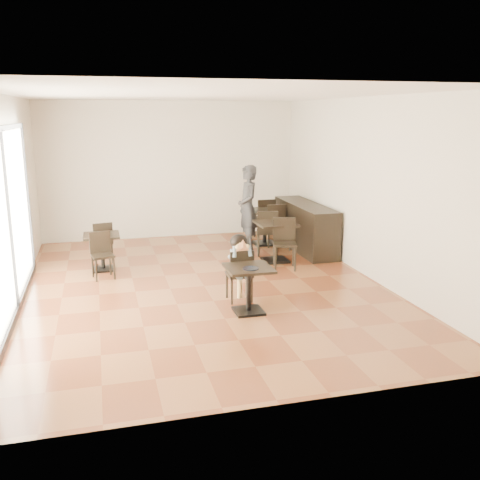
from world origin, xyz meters
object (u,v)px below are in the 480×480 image
object	(u,v)px
cafe_table_mid	(276,242)
chair_back_b	(279,228)
cafe_table_back	(265,227)
child_table	(249,290)
chair_back_a	(264,219)
chair_left_b	(103,256)
child_chair	(239,275)
cafe_table_left	(102,252)
chair_left_a	(102,242)
child	(239,268)
adult_patron	(248,208)
chair_mid_a	(267,232)
chair_mid_b	(285,244)

from	to	relation	value
cafe_table_mid	chair_back_b	bearing A→B (deg)	66.55
cafe_table_back	cafe_table_mid	bearing A→B (deg)	-98.77
child_table	chair_back_a	world-z (taller)	chair_back_a
child_table	chair_left_b	xyz separation A→B (m)	(-2.07, 2.31, 0.06)
child_chair	cafe_table_left	world-z (taller)	child_chair
chair_left_b	child_chair	bearing A→B (deg)	-51.42
chair_left_a	chair_left_b	xyz separation A→B (m)	(0.00, -1.10, 0.00)
chair_back_b	child	bearing A→B (deg)	-119.70
chair_back_b	cafe_table_left	bearing A→B (deg)	-170.49
adult_patron	chair_mid_a	xyz separation A→B (m)	(0.26, -0.58, -0.44)
child	adult_patron	bearing A→B (deg)	71.98
child_table	cafe_table_left	world-z (taller)	child_table
child	chair_back_b	distance (m)	3.38
cafe_table_left	cafe_table_back	world-z (taller)	cafe_table_back
child	chair_back_a	xyz separation A→B (m)	(1.68, 4.03, -0.05)
chair_mid_a	chair_back_a	distance (m)	1.49
cafe_table_mid	chair_mid_b	bearing A→B (deg)	-90.00
chair_mid_b	chair_left_a	distance (m)	3.63
child_chair	cafe_table_back	distance (m)	3.80
chair_mid_b	chair_back_b	world-z (taller)	chair_mid_b
child_table	chair_back_a	xyz separation A→B (m)	(1.68, 4.58, 0.13)
chair_left_a	chair_mid_b	bearing A→B (deg)	146.87
cafe_table_left	chair_mid_a	xyz separation A→B (m)	(3.37, 0.29, 0.14)
cafe_table_left	chair_back_a	bearing A→B (deg)	24.67
child_chair	chair_back_b	xyz separation A→B (m)	(1.68, 2.93, 0.06)
cafe_table_back	chair_left_a	bearing A→B (deg)	-170.16
chair_left_b	chair_back_a	distance (m)	4.38
chair_left_b	chair_back_a	bearing A→B (deg)	20.14
cafe_table_mid	cafe_table_left	world-z (taller)	cafe_table_mid
cafe_table_back	child_table	bearing A→B (deg)	-110.61
cafe_table_back	chair_left_b	world-z (taller)	chair_left_b
cafe_table_left	chair_left_b	world-z (taller)	chair_left_b
cafe_table_back	chair_mid_a	world-z (taller)	chair_mid_a
cafe_table_mid	chair_back_a	bearing A→B (deg)	79.05
chair_back_b	cafe_table_mid	bearing A→B (deg)	-113.36
child	chair_mid_b	size ratio (longest dim) A/B	1.11
adult_patron	chair_left_a	distance (m)	3.16
cafe_table_left	chair_left_a	size ratio (longest dim) A/B	0.83
child_table	chair_mid_a	distance (m)	3.40
cafe_table_left	chair_back_b	distance (m)	3.80
child_table	cafe_table_back	world-z (taller)	cafe_table_back
child_chair	chair_mid_a	bearing A→B (deg)	-116.50
cafe_table_left	chair_left_b	xyz separation A→B (m)	(0.00, -0.55, 0.07)
cafe_table_back	chair_back_a	distance (m)	0.58
child_chair	chair_back_a	distance (m)	4.37
chair_mid_a	chair_back_b	bearing A→B (deg)	-123.50
cafe_table_mid	chair_left_b	bearing A→B (deg)	-175.11
child_table	chair_mid_b	world-z (taller)	chair_mid_b
chair_mid_b	child_chair	bearing A→B (deg)	-115.44
chair_mid_b	chair_back_b	bearing A→B (deg)	90.44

